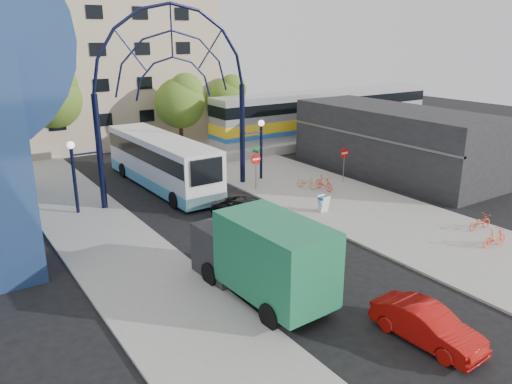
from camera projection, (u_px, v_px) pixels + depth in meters
ground at (317, 276)px, 22.12m from camera, size 120.00×120.00×0.00m
sidewalk_east at (376, 214)px, 29.52m from camera, size 8.00×56.00×0.12m
plaza_west at (127, 261)px, 23.40m from camera, size 5.00×50.00×0.12m
gateway_arch at (173, 63)px, 30.61m from camera, size 13.64×0.44×12.10m
stop_sign at (256, 162)px, 33.56m from camera, size 0.80×0.07×2.50m
do_not_enter_sign at (344, 156)px, 35.28m from camera, size 0.76×0.07×2.48m
street_name_sign at (256, 158)px, 34.21m from camera, size 0.70×0.70×2.80m
sandwich_board at (324, 202)px, 29.60m from camera, size 0.55×0.61×0.99m
commercial_block_east at (393, 141)px, 37.78m from camera, size 6.00×16.00×5.00m
apartment_block at (101, 69)px, 48.74m from camera, size 20.00×12.10×14.00m
train_platform at (326, 137)px, 50.04m from camera, size 32.00×5.00×0.80m
train_car at (327, 112)px, 49.28m from camera, size 25.10×3.05×4.20m
tree_north_a at (181, 100)px, 44.50m from camera, size 4.48×4.48×7.00m
tree_north_b at (53, 96)px, 42.15m from camera, size 5.12×5.12×8.00m
tree_north_c at (228, 97)px, 49.37m from camera, size 4.16×4.16×6.50m
city_bus at (161, 161)px, 34.57m from camera, size 3.23×12.88×3.52m
green_truck at (261, 256)px, 20.00m from camera, size 2.95×7.06×3.51m
black_suv at (252, 211)px, 28.24m from camera, size 3.68×5.19×1.31m
red_sedan at (427, 325)px, 17.20m from camera, size 1.63×4.10×1.33m
bike_near_a at (306, 183)px, 34.18m from camera, size 0.97×1.62×0.80m
bike_near_b at (324, 183)px, 33.72m from camera, size 0.50×1.68×1.01m
bike_far_a at (480, 222)px, 26.97m from camera, size 1.62×0.69×0.83m
bike_far_b at (495, 237)px, 24.77m from camera, size 1.62×0.64×0.95m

